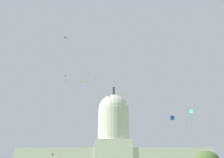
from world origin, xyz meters
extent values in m
cylinder|color=beige|center=(2.40, 188.03, 38.55)|extent=(23.45, 23.45, 23.43)
sphere|color=beige|center=(2.40, 188.03, 50.27)|extent=(23.17, 23.17, 23.17)
cylinder|color=#2D3833|center=(2.40, 188.03, 65.07)|extent=(1.80, 1.80, 6.44)
pyramid|color=yellow|center=(-4.57, 79.90, 37.47)|extent=(1.11, 1.57, 0.34)
cube|color=#8CD133|center=(8.08, 159.50, 54.78)|extent=(0.96, 0.98, 0.41)
cube|color=#8CD133|center=(8.08, 159.50, 55.22)|extent=(0.96, 0.98, 0.41)
cylinder|color=blue|center=(8.08, 159.50, 53.00)|extent=(0.12, 0.19, 3.24)
pyramid|color=red|center=(-24.13, 123.28, 54.04)|extent=(1.57, 1.97, 0.21)
cylinder|color=red|center=(-24.42, 123.09, 51.87)|extent=(0.15, 0.34, 2.66)
pyramid|color=white|center=(-12.48, 127.52, 33.55)|extent=(1.36, 0.62, 0.26)
cylinder|color=white|center=(-12.51, 127.77, 31.87)|extent=(0.34, 0.39, 2.18)
pyramid|color=#33BCDB|center=(-34.51, 150.79, 47.75)|extent=(1.30, 1.11, 0.15)
pyramid|color=#D1339E|center=(-19.11, 84.65, 57.15)|extent=(1.50, 1.50, 0.31)
cylinder|color=#33BCDB|center=(-18.87, 84.35, 54.96)|extent=(0.10, 0.42, 3.34)
cube|color=green|center=(9.43, 132.91, 40.63)|extent=(0.70, 0.50, 1.28)
cylinder|color=green|center=(9.33, 132.91, 38.81)|extent=(0.12, 0.24, 2.36)
pyramid|color=pink|center=(-24.22, 117.51, 11.37)|extent=(1.00, 1.13, 0.36)
cube|color=orange|center=(-0.21, 97.88, 35.65)|extent=(0.84, 0.85, 0.36)
cube|color=orange|center=(-0.21, 97.88, 36.04)|extent=(0.84, 0.85, 0.36)
cylinder|color=orange|center=(-0.06, 97.88, 33.96)|extent=(0.19, 0.46, 3.06)
cube|color=gold|center=(-17.51, 139.11, 56.39)|extent=(0.81, 0.88, 0.61)
cube|color=gold|center=(-17.51, 139.11, 56.90)|extent=(0.81, 0.88, 0.61)
cube|color=purple|center=(-28.62, 122.55, 12.10)|extent=(0.82, 0.89, 0.58)
cube|color=purple|center=(-28.62, 122.55, 12.65)|extent=(0.82, 0.89, 0.58)
cube|color=blue|center=(17.73, 54.39, 16.99)|extent=(1.32, 1.30, 0.55)
cube|color=blue|center=(17.73, 54.39, 17.54)|extent=(1.32, 1.30, 0.55)
cube|color=teal|center=(16.42, 30.45, 13.75)|extent=(0.58, 0.65, 0.81)
cylinder|color=teal|center=(16.23, 30.45, 12.01)|extent=(0.20, 0.16, 2.75)
pyramid|color=yellow|center=(-37.72, 161.57, 25.06)|extent=(1.35, 0.81, 0.31)
cylinder|color=yellow|center=(-37.63, 161.19, 23.19)|extent=(0.33, 0.12, 2.56)
camera|label=1|loc=(1.13, -22.57, 1.92)|focal=44.99mm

